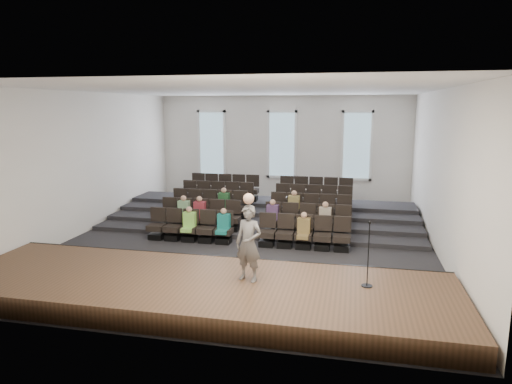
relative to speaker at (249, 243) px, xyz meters
The scene contains 14 objects.
ground 5.17m from the speaker, 103.05° to the left, with size 14.00×14.00×0.00m, color black.
ceiling 6.16m from the speaker, 103.05° to the left, with size 12.00×14.00×0.02m, color white.
wall_back 11.98m from the speaker, 95.41° to the left, with size 12.00×0.04×5.00m, color white.
wall_front 2.68m from the speaker, 117.39° to the right, with size 12.00×0.04×5.00m, color white.
wall_left 8.71m from the speaker, 145.82° to the left, with size 0.04×14.00×5.00m, color white.
wall_right 6.98m from the speaker, 44.73° to the left, with size 0.04×14.00×5.00m, color white.
stage 1.62m from the speaker, 167.49° to the right, with size 11.80×3.60×0.50m, color #4F3422.
stage_lip 2.21m from the speaker, 126.47° to the left, with size 11.80×0.06×0.52m, color black.
risers 8.19m from the speaker, 97.98° to the left, with size 11.80×4.80×0.60m.
seating_rows 6.53m from the speaker, 99.97° to the left, with size 6.80×4.70×1.67m.
windows 11.93m from the speaker, 95.44° to the left, with size 8.44×0.10×3.24m.
audience 5.39m from the speaker, 104.47° to the left, with size 5.45×2.64×1.10m.
speaker is the anchor object (origin of this frame).
mic_stand 2.72m from the speaker, ahead, with size 0.25×0.25×1.51m.
Camera 1 is at (3.42, -14.63, 4.46)m, focal length 32.00 mm.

